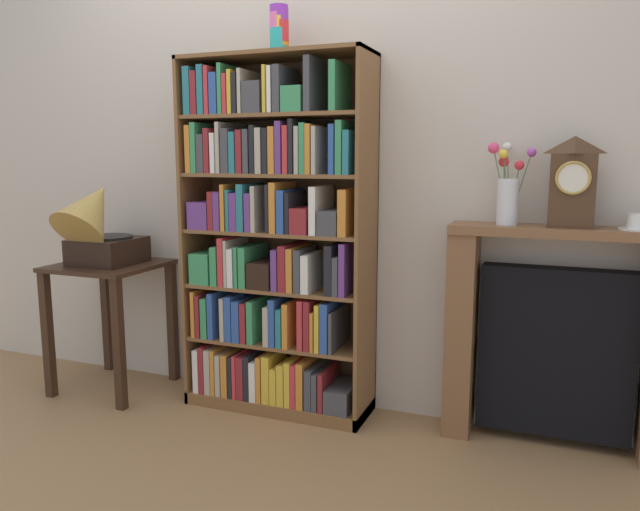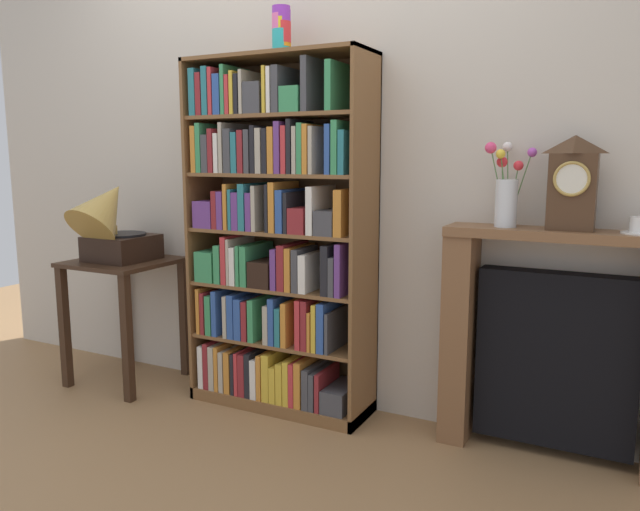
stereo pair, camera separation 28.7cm
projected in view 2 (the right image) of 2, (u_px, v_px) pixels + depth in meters
ground_plane at (268, 415)px, 2.99m from camera, size 7.66×6.40×0.02m
wall_back at (329, 144)px, 2.98m from camera, size 4.66×0.08×2.60m
bookshelf at (274, 249)px, 2.97m from camera, size 0.92×0.31×1.71m
cup_stack at (281, 30)px, 2.80m from camera, size 0.09×0.09×0.21m
side_table_left at (124, 291)px, 3.35m from camera, size 0.52×0.51×0.68m
gramophone at (111, 222)px, 3.23m from camera, size 0.31×0.47×0.50m
fireplace_mantel at (556, 347)px, 2.50m from camera, size 0.91×0.21×0.96m
mantel_clock at (573, 183)px, 2.37m from camera, size 0.17×0.12×0.37m
flower_vase at (506, 193)px, 2.49m from camera, size 0.19×0.15×0.35m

